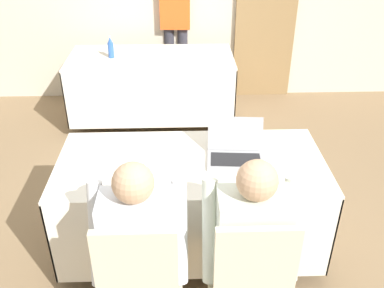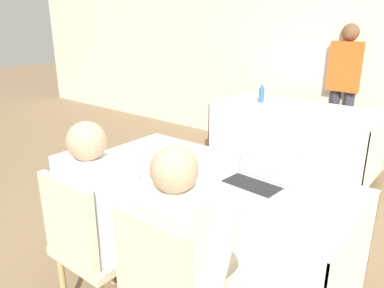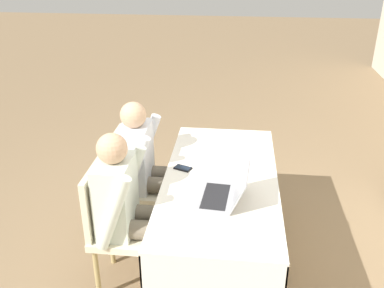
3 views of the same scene
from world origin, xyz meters
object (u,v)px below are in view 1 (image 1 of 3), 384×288
Objects in this scene: cell_phone at (176,187)px; chair_near_right at (250,271)px; chair_near_left at (140,274)px; water_bottle at (111,48)px; person_checkered_shirt at (140,237)px; person_white_shirt at (249,235)px; laptop at (235,152)px; person_red_shirt at (175,22)px.

chair_near_right reaches higher than cell_phone.
chair_near_right is at bearing -180.00° from chair_near_left.
water_bottle is 2.64m from person_checkered_shirt.
cell_phone is 0.52m from chair_near_left.
person_white_shirt reaches higher than cell_phone.
person_red_shirt reaches higher than laptop.
laptop is 0.97m from chair_near_left.
person_white_shirt is at bearing -18.34° from cell_phone.
person_checkered_shirt reaches higher than cell_phone.
chair_near_left reaches higher than cell_phone.
person_checkered_shirt is at bearing -99.55° from cell_phone.
person_red_shirt is (-0.39, 3.42, 0.40)m from chair_near_right.
person_white_shirt is (0.58, 0.00, 0.00)m from person_checkered_shirt.
water_bottle is at bearing -129.30° from person_red_shirt.
chair_near_left is (-0.57, -0.73, -0.28)m from laptop.
laptop reaches higher than chair_near_right.
water_bottle is 0.25× the size of chair_near_right.
laptop is 0.24× the size of person_red_shirt.
chair_near_right is 0.78× the size of person_checkered_shirt.
person_white_shirt is at bearing -180.00° from person_checkered_shirt.
water_bottle is 0.19× the size of person_white_shirt.
water_bottle is at bearing -80.07° from chair_near_left.
water_bottle is 0.19× the size of person_checkered_shirt.
chair_near_left is 0.78× the size of person_checkered_shirt.
chair_near_left is 0.19m from person_checkered_shirt.
person_white_shirt is at bearing -90.00° from chair_near_right.
chair_near_left is 1.00× the size of chair_near_right.
person_checkered_shirt and person_white_shirt have the same top height.
person_checkered_shirt is at bearing -127.94° from laptop.
person_checkered_shirt is at bearing -90.07° from person_red_shirt.
chair_near_left is (-0.19, -0.42, -0.24)m from cell_phone.
cell_phone is 0.62× the size of water_bottle.
chair_near_right is (0.38, -0.42, -0.24)m from cell_phone.
person_checkered_shirt is at bearing 0.00° from person_white_shirt.
chair_near_right is 3.46m from person_red_shirt.
water_bottle reaches higher than cell_phone.
chair_near_right is at bearing -85.43° from laptop.
laptop is 1.69× the size of water_bottle.
laptop is 0.42× the size of chair_near_right.
person_red_shirt is (-0.38, 2.69, 0.12)m from laptop.
cell_phone is at bearing -39.88° from person_white_shirt.
person_checkered_shirt reaches higher than chair_near_left.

